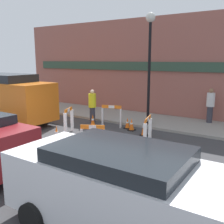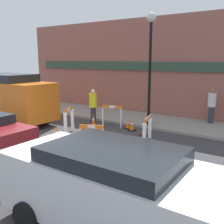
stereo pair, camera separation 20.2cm
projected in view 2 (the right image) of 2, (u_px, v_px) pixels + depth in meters
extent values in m
plane|color=#38383A|center=(48.00, 148.00, 9.57)|extent=(60.00, 60.00, 0.00)
cube|color=gray|center=(130.00, 117.00, 14.38)|extent=(18.00, 2.90, 0.12)
cube|color=#93564C|center=(144.00, 67.00, 15.08)|extent=(18.00, 0.12, 5.50)
cube|color=#2D4738|center=(143.00, 66.00, 14.99)|extent=(16.20, 0.10, 0.50)
cylinder|color=black|center=(148.00, 122.00, 12.64)|extent=(0.29, 0.29, 0.24)
cylinder|color=black|center=(150.00, 75.00, 12.19)|extent=(0.13, 0.13, 4.74)
sphere|color=silver|center=(151.00, 17.00, 11.69)|extent=(0.44, 0.44, 0.44)
cube|color=white|center=(72.00, 120.00, 11.81)|extent=(0.14, 0.10, 0.98)
cube|color=white|center=(65.00, 124.00, 11.08)|extent=(0.14, 0.10, 0.98)
cube|color=orange|center=(69.00, 110.00, 11.33)|extent=(0.30, 0.78, 0.15)
cube|color=white|center=(69.00, 110.00, 11.33)|extent=(0.11, 0.24, 0.13)
cube|color=white|center=(81.00, 140.00, 9.18)|extent=(0.11, 0.14, 0.82)
cube|color=white|center=(103.00, 141.00, 9.09)|extent=(0.11, 0.14, 0.82)
cube|color=orange|center=(91.00, 127.00, 9.04)|extent=(0.76, 0.41, 0.15)
cube|color=white|center=(91.00, 127.00, 9.04)|extent=(0.24, 0.14, 0.14)
cube|color=white|center=(144.00, 134.00, 9.88)|extent=(0.14, 0.09, 0.83)
cube|color=white|center=(150.00, 128.00, 10.72)|extent=(0.14, 0.09, 0.83)
cube|color=orange|center=(148.00, 119.00, 10.20)|extent=(0.24, 0.96, 0.15)
cube|color=white|center=(148.00, 119.00, 10.20)|extent=(0.10, 0.29, 0.14)
cube|color=white|center=(121.00, 118.00, 12.33)|extent=(0.10, 0.14, 0.91)
cube|color=white|center=(103.00, 117.00, 12.59)|extent=(0.10, 0.14, 0.91)
cube|color=orange|center=(112.00, 107.00, 12.36)|extent=(0.93, 0.31, 0.15)
cube|color=white|center=(112.00, 107.00, 12.36)|extent=(0.29, 0.11, 0.14)
cube|color=black|center=(144.00, 135.00, 11.12)|extent=(0.30, 0.30, 0.04)
cone|color=orange|center=(144.00, 128.00, 11.05)|extent=(0.22, 0.22, 0.64)
cylinder|color=white|center=(144.00, 127.00, 11.05)|extent=(0.13, 0.13, 0.09)
cube|color=black|center=(57.00, 141.00, 10.31)|extent=(0.30, 0.30, 0.04)
cone|color=orange|center=(56.00, 133.00, 10.24)|extent=(0.22, 0.23, 0.63)
cylinder|color=white|center=(56.00, 132.00, 10.24)|extent=(0.13, 0.13, 0.09)
cube|color=black|center=(132.00, 130.00, 11.94)|extent=(0.30, 0.30, 0.04)
cone|color=orange|center=(132.00, 124.00, 11.89)|extent=(0.23, 0.22, 0.53)
cylinder|color=white|center=(132.00, 123.00, 11.88)|extent=(0.13, 0.13, 0.07)
cube|color=black|center=(128.00, 128.00, 12.28)|extent=(0.30, 0.30, 0.04)
cone|color=orange|center=(128.00, 123.00, 12.23)|extent=(0.23, 0.22, 0.47)
cylinder|color=white|center=(128.00, 122.00, 12.23)|extent=(0.13, 0.13, 0.07)
cube|color=black|center=(93.00, 126.00, 12.67)|extent=(0.30, 0.30, 0.04)
cone|color=orange|center=(93.00, 120.00, 12.61)|extent=(0.23, 0.22, 0.57)
cylinder|color=white|center=(93.00, 119.00, 12.60)|extent=(0.13, 0.13, 0.08)
cylinder|color=#33333D|center=(93.00, 115.00, 13.27)|extent=(0.39, 0.39, 0.82)
cylinder|color=yellow|center=(93.00, 100.00, 13.12)|extent=(0.54, 0.54, 0.68)
sphere|color=beige|center=(93.00, 92.00, 13.03)|extent=(0.29, 0.29, 0.20)
cylinder|color=#33333D|center=(211.00, 115.00, 12.80)|extent=(0.38, 0.38, 0.81)
cylinder|color=silver|center=(212.00, 100.00, 12.65)|extent=(0.52, 0.52, 0.67)
sphere|color=#8E6647|center=(213.00, 91.00, 12.56)|extent=(0.29, 0.29, 0.22)
cylinder|color=black|center=(24.00, 160.00, 7.66)|extent=(0.60, 0.18, 0.60)
cube|color=silver|center=(113.00, 190.00, 4.75)|extent=(4.35, 1.77, 1.12)
cube|color=#1E2328|center=(113.00, 161.00, 4.64)|extent=(2.39, 1.63, 0.51)
cylinder|color=black|center=(200.00, 218.00, 4.84)|extent=(0.60, 0.18, 0.60)
cylinder|color=black|center=(87.00, 181.00, 6.33)|extent=(0.60, 0.18, 0.60)
cylinder|color=black|center=(26.00, 217.00, 4.89)|extent=(0.60, 0.18, 0.60)
cube|color=#D16619|center=(8.00, 99.00, 13.39)|extent=(5.44, 1.93, 1.80)
cube|color=#1E2328|center=(7.00, 81.00, 13.22)|extent=(2.99, 1.77, 0.75)
cylinder|color=black|center=(46.00, 117.00, 13.42)|extent=(0.60, 0.18, 0.60)
cylinder|color=black|center=(13.00, 124.00, 11.86)|extent=(0.60, 0.18, 0.60)
cylinder|color=black|center=(6.00, 110.00, 15.28)|extent=(0.60, 0.18, 0.60)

